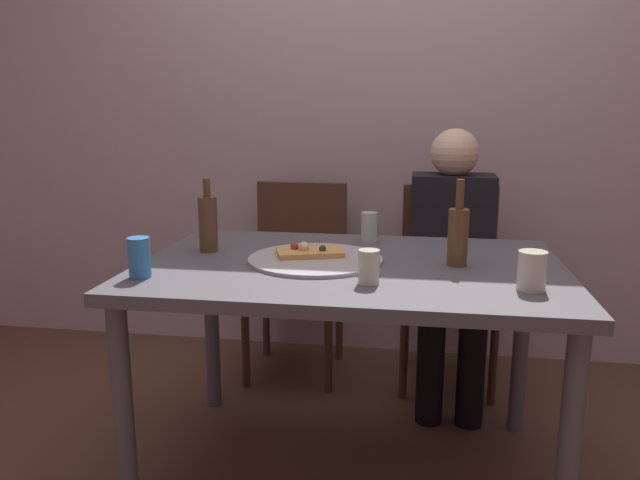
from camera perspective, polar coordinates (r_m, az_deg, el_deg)
name	(u,v)px	position (r m, az deg, el deg)	size (l,w,h in m)	color
ground_plane	(348,469)	(2.32, 2.66, -20.55)	(8.00, 8.00, 0.00)	#513828
back_wall	(378,99)	(3.13, 5.41, 12.98)	(6.00, 0.10, 2.60)	#B29EA3
dining_table	(350,288)	(2.04, 2.84, -4.44)	(1.38, 0.91, 0.76)	#4C4C51
pizza_tray	(315,259)	(2.04, -0.44, -1.80)	(0.45, 0.45, 0.01)	#ADADB2
pizza_slice_last	(309,252)	(2.07, -1.01, -1.09)	(0.25, 0.19, 0.05)	tan
wine_bottle	(458,234)	(2.01, 12.73, 0.50)	(0.07, 0.07, 0.28)	brown
beer_bottle	(208,223)	(2.19, -10.38, 1.60)	(0.07, 0.07, 0.26)	brown
tumbler_near	(369,227)	(2.33, 4.61, 1.21)	(0.06, 0.06, 0.11)	#B7C6BC
tumbler_far	(369,267)	(1.77, 4.57, -2.51)	(0.06, 0.06, 0.10)	beige
wine_glass	(532,271)	(1.81, 19.12, -2.71)	(0.08, 0.08, 0.11)	beige
soda_can	(139,258)	(1.91, -16.47, -1.58)	(0.07, 0.07, 0.12)	#337AC1
chair_left	(298,265)	(2.95, -2.10, -2.38)	(0.44, 0.44, 0.90)	#472D1E
chair_right	(448,272)	(2.90, 11.87, -2.89)	(0.44, 0.44, 0.90)	#472D1E
guest_in_sweater	(451,252)	(2.72, 12.13, -1.12)	(0.36, 0.56, 1.17)	black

